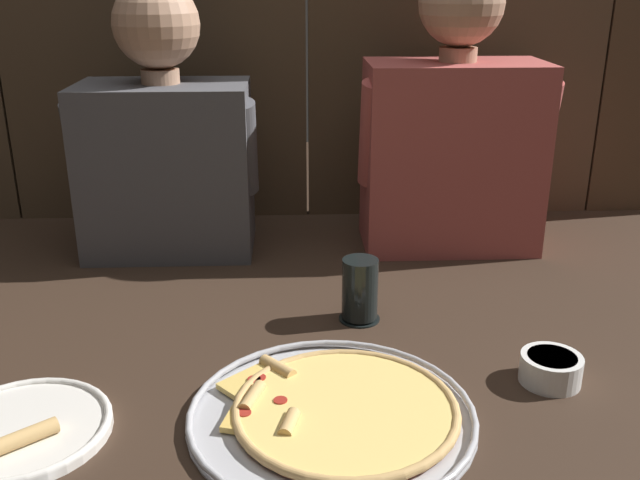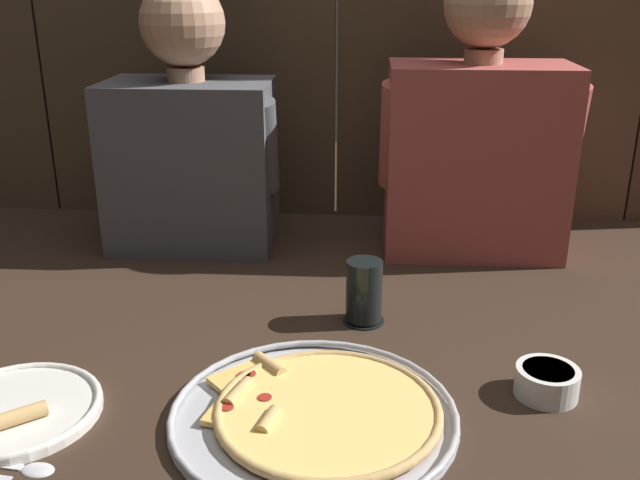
{
  "view_description": "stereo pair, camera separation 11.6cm",
  "coord_description": "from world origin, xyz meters",
  "px_view_note": "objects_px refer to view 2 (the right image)",
  "views": [
    {
      "loc": [
        -0.04,
        -0.98,
        0.59
      ],
      "look_at": [
        0.0,
        0.1,
        0.18
      ],
      "focal_mm": 39.82,
      "sensor_mm": 36.0,
      "label": 1
    },
    {
      "loc": [
        0.07,
        -0.98,
        0.59
      ],
      "look_at": [
        0.0,
        0.1,
        0.18
      ],
      "focal_mm": 39.82,
      "sensor_mm": 36.0,
      "label": 2
    }
  ],
  "objects_px": {
    "drinking_glass": "(364,292)",
    "dipping_bowl": "(547,380)",
    "dinner_plate": "(15,410)",
    "pizza_tray": "(317,411)",
    "diner_left": "(189,131)",
    "diner_right": "(478,125)"
  },
  "relations": [
    {
      "from": "diner_left",
      "to": "diner_right",
      "type": "relative_size",
      "value": 0.94
    },
    {
      "from": "dinner_plate",
      "to": "diner_right",
      "type": "height_order",
      "value": "diner_right"
    },
    {
      "from": "drinking_glass",
      "to": "diner_left",
      "type": "relative_size",
      "value": 0.2
    },
    {
      "from": "drinking_glass",
      "to": "dipping_bowl",
      "type": "distance_m",
      "value": 0.35
    },
    {
      "from": "diner_left",
      "to": "drinking_glass",
      "type": "bearing_deg",
      "value": -43.8
    },
    {
      "from": "dinner_plate",
      "to": "diner_right",
      "type": "bearing_deg",
      "value": 43.76
    },
    {
      "from": "drinking_glass",
      "to": "pizza_tray",
      "type": "bearing_deg",
      "value": -101.84
    },
    {
      "from": "dinner_plate",
      "to": "drinking_glass",
      "type": "distance_m",
      "value": 0.59
    },
    {
      "from": "drinking_glass",
      "to": "diner_right",
      "type": "bearing_deg",
      "value": 57.7
    },
    {
      "from": "drinking_glass",
      "to": "dipping_bowl",
      "type": "xyz_separation_m",
      "value": [
        0.27,
        -0.22,
        -0.03
      ]
    },
    {
      "from": "pizza_tray",
      "to": "diner_left",
      "type": "bearing_deg",
      "value": 115.91
    },
    {
      "from": "drinking_glass",
      "to": "dipping_bowl",
      "type": "height_order",
      "value": "drinking_glass"
    },
    {
      "from": "dinner_plate",
      "to": "diner_left",
      "type": "xyz_separation_m",
      "value": [
        0.1,
        0.7,
        0.25
      ]
    },
    {
      "from": "pizza_tray",
      "to": "diner_left",
      "type": "distance_m",
      "value": 0.79
    },
    {
      "from": "dinner_plate",
      "to": "diner_left",
      "type": "relative_size",
      "value": 0.41
    },
    {
      "from": "diner_left",
      "to": "diner_right",
      "type": "distance_m",
      "value": 0.63
    },
    {
      "from": "diner_right",
      "to": "pizza_tray",
      "type": "bearing_deg",
      "value": -113.95
    },
    {
      "from": "dipping_bowl",
      "to": "diner_right",
      "type": "bearing_deg",
      "value": 93.45
    },
    {
      "from": "diner_left",
      "to": "diner_right",
      "type": "bearing_deg",
      "value": -0.02
    },
    {
      "from": "dinner_plate",
      "to": "drinking_glass",
      "type": "height_order",
      "value": "drinking_glass"
    },
    {
      "from": "pizza_tray",
      "to": "dipping_bowl",
      "type": "relative_size",
      "value": 4.35
    },
    {
      "from": "pizza_tray",
      "to": "dinner_plate",
      "type": "height_order",
      "value": "dinner_plate"
    }
  ]
}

